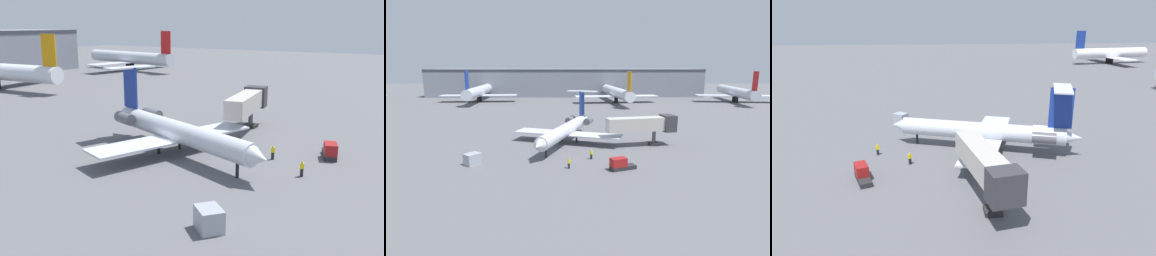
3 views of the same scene
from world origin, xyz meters
The scene contains 8 objects.
ground_plane centered at (0.00, 0.00, -0.05)m, with size 400.00×400.00×0.10m, color #5B5B60.
regional_jet centered at (2.94, -0.26, 2.98)m, with size 22.14×27.39×9.78m.
jet_bridge centered at (18.23, -2.84, 4.27)m, with size 13.96×5.42×5.96m.
ground_crew_marshaller centered at (3.43, -16.17, 0.86)m, with size 0.38×0.47×1.69m.
ground_crew_loader centered at (7.15, -11.42, 0.86)m, with size 0.44×0.48×1.69m.
baggage_tug_lead centered at (11.27, -16.90, 0.84)m, with size 4.24×2.73×1.90m.
cargo_container_uld centered at (-11.96, -14.11, 0.92)m, with size 2.87×2.93×1.84m.
parked_airliner_west_end centered at (-88.97, 65.86, 4.30)m, with size 28.08×32.98×13.40m.
Camera 3 is at (49.95, -8.27, 18.86)m, focal length 32.21 mm.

